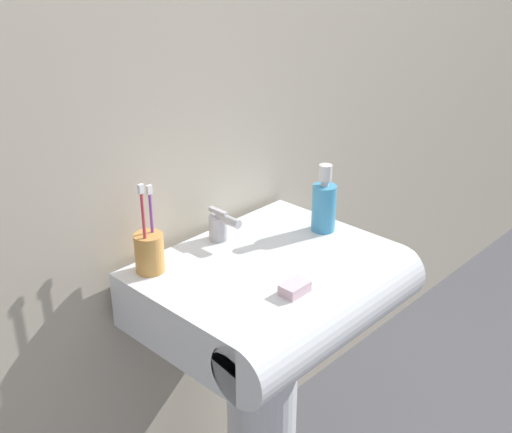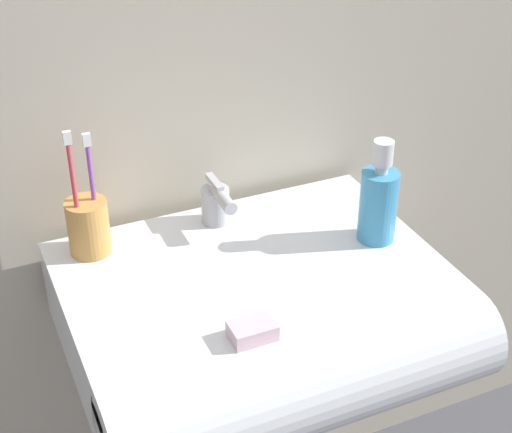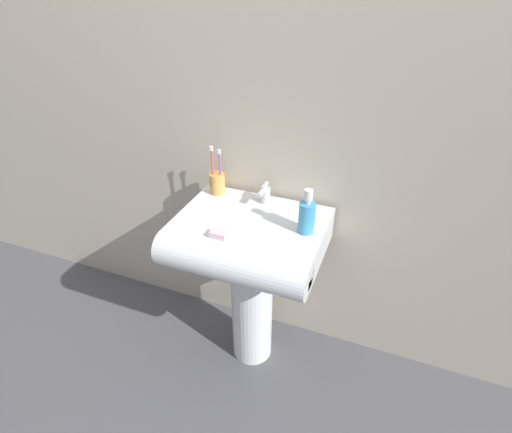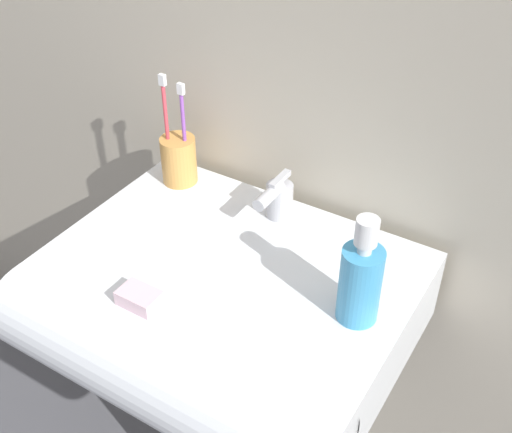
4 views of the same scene
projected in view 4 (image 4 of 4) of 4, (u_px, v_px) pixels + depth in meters
sink_pedestal at (238, 429)px, 1.29m from camera, size 0.18×0.18×0.62m
sink_basin at (217, 311)px, 1.03m from camera, size 0.57×0.47×0.14m
faucet at (278, 199)px, 1.10m from camera, size 0.05×0.10×0.08m
toothbrush_cup at (179, 158)px, 1.18m from camera, size 0.07×0.07×0.21m
soap_bottle at (360, 280)px, 0.89m from camera, size 0.06×0.06×0.17m
bar_soap at (140, 298)px, 0.94m from camera, size 0.06×0.04×0.02m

